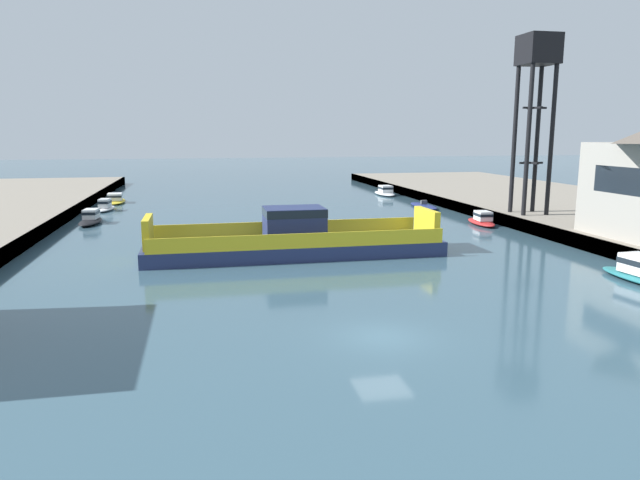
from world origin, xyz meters
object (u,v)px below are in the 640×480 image
(moored_boat_mid_right, at_px, (424,206))
(moored_boat_near_right, at_px, (106,206))
(moored_boat_far_left, at_px, (91,218))
(moored_boat_far_right, at_px, (385,192))
(crane_tower, at_px, (537,74))
(chain_ferry, at_px, (294,241))
(moored_boat_upstream_b, at_px, (115,199))
(moored_boat_mid_left, at_px, (482,220))

(moored_boat_mid_right, bearing_deg, moored_boat_near_right, 172.93)
(moored_boat_far_left, relative_size, moored_boat_far_right, 0.91)
(moored_boat_near_right, height_order, crane_tower, crane_tower)
(chain_ferry, relative_size, moored_boat_near_right, 4.17)
(moored_boat_upstream_b, relative_size, crane_tower, 0.43)
(moored_boat_far_right, xyz_separation_m, crane_tower, (5.49, -30.63, 14.50))
(moored_boat_mid_left, relative_size, moored_boat_far_right, 0.85)
(moored_boat_far_right, bearing_deg, moored_boat_near_right, -165.49)
(moored_boat_near_right, height_order, moored_boat_upstream_b, moored_boat_near_right)
(moored_boat_mid_right, distance_m, crane_tower, 22.17)
(moored_boat_near_right, xyz_separation_m, moored_boat_mid_right, (39.36, -4.88, -0.34))
(moored_boat_mid_left, relative_size, moored_boat_far_left, 0.94)
(moored_boat_near_right, relative_size, crane_tower, 0.31)
(moored_boat_far_right, bearing_deg, crane_tower, -79.85)
(chain_ferry, xyz_separation_m, moored_boat_near_right, (-18.53, 30.37, -0.56))
(moored_boat_mid_left, xyz_separation_m, moored_boat_mid_right, (-0.49, 14.82, -0.33))
(moored_boat_mid_right, bearing_deg, chain_ferry, -129.26)
(moored_boat_far_left, bearing_deg, chain_ferry, -46.98)
(moored_boat_near_right, bearing_deg, moored_boat_upstream_b, 90.08)
(moored_boat_near_right, relative_size, moored_boat_upstream_b, 0.72)
(moored_boat_mid_left, relative_size, moored_boat_upstream_b, 0.73)
(crane_tower, bearing_deg, moored_boat_near_right, 155.25)
(moored_boat_mid_right, bearing_deg, crane_tower, -71.73)
(moored_boat_upstream_b, bearing_deg, chain_ferry, -64.46)
(moored_boat_mid_right, xyz_separation_m, moored_boat_upstream_b, (-39.37, 13.31, 0.27))
(chain_ferry, bearing_deg, moored_boat_upstream_b, 115.54)
(moored_boat_far_left, relative_size, crane_tower, 0.34)
(moored_boat_near_right, height_order, moored_boat_far_right, moored_boat_far_right)
(chain_ferry, relative_size, moored_boat_far_right, 3.49)
(chain_ferry, xyz_separation_m, moored_boat_far_left, (-18.42, 19.74, -0.55))
(moored_boat_near_right, distance_m, moored_boat_far_right, 40.32)
(moored_boat_mid_right, relative_size, moored_boat_upstream_b, 0.93)
(chain_ferry, relative_size, crane_tower, 1.30)
(moored_boat_far_right, distance_m, crane_tower, 34.33)
(moored_boat_near_right, xyz_separation_m, moored_boat_mid_left, (39.85, -19.70, -0.01))
(chain_ferry, bearing_deg, moored_boat_near_right, 121.39)
(crane_tower, bearing_deg, moored_boat_upstream_b, 146.97)
(chain_ferry, height_order, crane_tower, crane_tower)
(chain_ferry, distance_m, moored_boat_near_right, 35.58)
(moored_boat_mid_right, relative_size, crane_tower, 0.40)
(moored_boat_mid_left, height_order, moored_boat_far_left, moored_boat_far_left)
(moored_boat_mid_left, xyz_separation_m, moored_boat_upstream_b, (-39.86, 28.13, -0.06))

